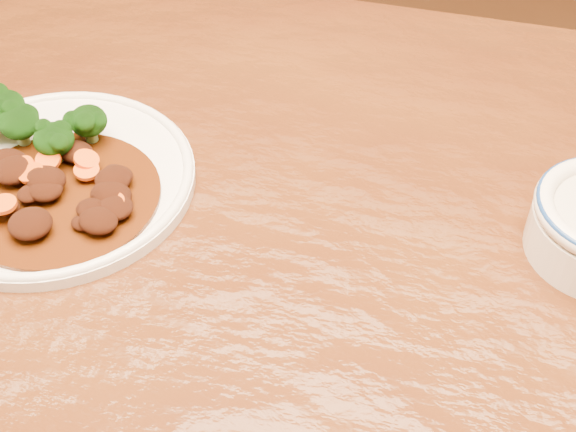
% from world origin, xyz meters
% --- Properties ---
extents(dining_table, '(1.59, 1.05, 0.75)m').
position_xyz_m(dining_table, '(0.00, 0.00, 0.67)').
color(dining_table, '#4D270D').
rests_on(dining_table, ground).
extents(dinner_plate, '(0.28, 0.28, 0.02)m').
position_xyz_m(dinner_plate, '(-0.25, -0.01, 0.76)').
color(dinner_plate, white).
rests_on(dinner_plate, dining_table).
extents(broccoli_florets, '(0.13, 0.08, 0.05)m').
position_xyz_m(broccoli_florets, '(-0.29, 0.03, 0.79)').
color(broccoli_florets, '#628F4A').
rests_on(broccoli_florets, dinner_plate).
extents(mince_stew, '(0.19, 0.19, 0.03)m').
position_xyz_m(mince_stew, '(-0.22, -0.03, 0.77)').
color(mince_stew, '#421C07').
rests_on(mince_stew, dinner_plate).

